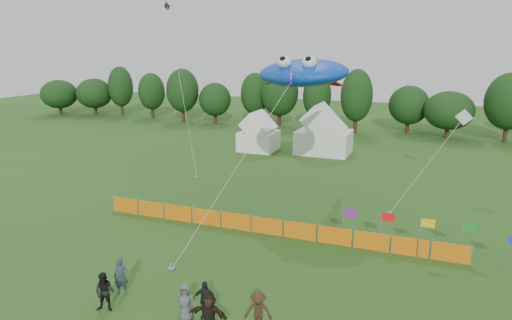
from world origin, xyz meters
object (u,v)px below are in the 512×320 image
(spectator_b, at_px, (105,292))
(tent_right, at_px, (324,135))
(stingray_kite, at_px, (305,73))
(barrier_fence, at_px, (267,226))
(spectator_a, at_px, (121,276))
(spectator_e, at_px, (185,303))
(spectator_c, at_px, (258,312))
(spectator_f, at_px, (209,314))
(spectator_d, at_px, (205,300))
(tent_left, at_px, (259,135))

(spectator_b, bearing_deg, tent_right, 70.82)
(stingray_kite, bearing_deg, barrier_fence, -90.94)
(spectator_a, xyz_separation_m, spectator_e, (3.70, -0.80, -0.05))
(spectator_c, distance_m, spectator_e, 2.99)
(spectator_e, relative_size, spectator_f, 0.96)
(spectator_d, distance_m, spectator_f, 1.15)
(spectator_b, distance_m, spectator_d, 4.24)
(barrier_fence, height_order, spectator_e, spectator_e)
(tent_left, distance_m, barrier_fence, 22.71)
(tent_left, bearing_deg, spectator_b, -80.91)
(spectator_e, bearing_deg, spectator_c, -6.59)
(barrier_fence, bearing_deg, spectator_f, -82.95)
(spectator_f, bearing_deg, spectator_b, 179.14)
(barrier_fence, distance_m, spectator_c, 9.55)
(tent_left, bearing_deg, spectator_c, -69.21)
(tent_right, height_order, spectator_d, tent_right)
(spectator_a, height_order, spectator_c, spectator_a)
(spectator_c, relative_size, spectator_d, 1.04)
(tent_left, bearing_deg, spectator_a, -80.89)
(spectator_a, height_order, spectator_f, spectator_a)
(spectator_b, relative_size, stingray_kite, 0.08)
(spectator_c, height_order, spectator_e, spectator_c)
(tent_left, xyz_separation_m, stingray_kite, (8.64, -13.85, 7.34))
(tent_right, xyz_separation_m, spectator_d, (2.28, -31.09, -1.15))
(spectator_b, relative_size, spectator_c, 1.01)
(spectator_b, bearing_deg, spectator_d, -1.64)
(tent_left, distance_m, spectator_f, 32.42)
(spectator_d, bearing_deg, spectator_c, -16.10)
(tent_left, distance_m, spectator_d, 31.34)
(tent_left, relative_size, barrier_fence, 0.17)
(spectator_d, relative_size, stingray_kite, 0.07)
(stingray_kite, bearing_deg, spectator_b, -102.07)
(spectator_c, xyz_separation_m, spectator_d, (-2.36, 0.12, -0.03))
(spectator_b, bearing_deg, tent_left, 83.17)
(spectator_f, bearing_deg, tent_right, 92.98)
(spectator_b, distance_m, stingray_kite, 19.39)
(spectator_e, bearing_deg, spectator_f, -32.30)
(tent_left, height_order, spectator_b, tent_left)
(spectator_a, bearing_deg, spectator_d, -24.32)
(spectator_e, bearing_deg, spectator_d, 25.67)
(tent_right, relative_size, spectator_f, 3.24)
(spectator_a, relative_size, spectator_b, 1.01)
(spectator_b, xyz_separation_m, spectator_d, (4.11, 1.05, -0.04))
(barrier_fence, bearing_deg, tent_right, 94.47)
(spectator_b, distance_m, spectator_c, 6.53)
(tent_right, bearing_deg, stingray_kite, -82.95)
(barrier_fence, xyz_separation_m, spectator_d, (0.55, -8.97, 0.31))
(stingray_kite, bearing_deg, tent_right, 97.05)
(tent_left, relative_size, spectator_e, 2.34)
(spectator_a, bearing_deg, spectator_c, -23.94)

